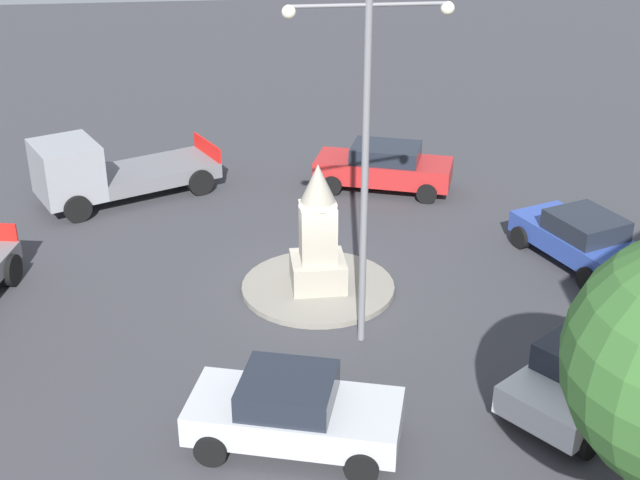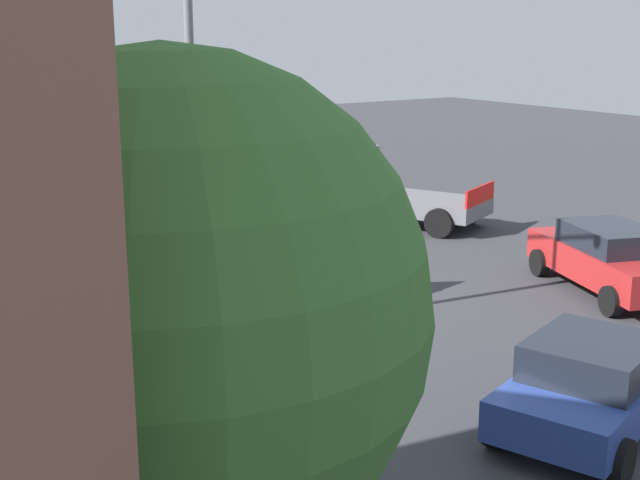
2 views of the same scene
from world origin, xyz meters
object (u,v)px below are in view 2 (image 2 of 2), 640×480
Objects in this scene: monument at (291,235)px; streetlamp at (190,76)px; car_blue_far_side at (593,383)px; truck_grey_approaching at (369,187)px; car_red_parked_right at (608,258)px; truck_orange_passing at (78,195)px; tree_mid_cluster at (171,310)px; car_white_waiting at (121,427)px.

monument is 0.41× the size of streetlamp.
streetlamp is 8.39m from car_blue_far_side.
truck_grey_approaching is (6.78, -8.94, -3.92)m from streetlamp.
streetlamp reaches higher than car_red_parked_right.
streetlamp is at bearing 76.40° from car_red_parked_right.
tree_mid_cluster is at bearing 164.61° from truck_orange_passing.
tree_mid_cluster reaches higher than car_white_waiting.
car_white_waiting is (-4.18, 3.08, -4.17)m from streetlamp.
car_red_parked_right is at bearing -114.10° from monument.
streetlamp is 1.37× the size of truck_orange_passing.
car_blue_far_side is 1.01× the size of car_white_waiting.
car_white_waiting is at bearing 143.59° from streetlamp.
streetlamp is 10.08m from car_red_parked_right.
car_blue_far_side is (-6.53, -3.20, -4.18)m from streetlamp.
streetlamp is 6.66m from car_white_waiting.
streetlamp is 1.38× the size of truck_grey_approaching.
monument is at bearing 133.04° from truck_grey_approaching.
car_blue_far_side is 0.75× the size of tree_mid_cluster.
tree_mid_cluster is at bearing 166.82° from car_white_waiting.
car_white_waiting is at bearing 131.49° from monument.
truck_grey_approaching is (10.95, -12.02, 0.25)m from car_white_waiting.
car_blue_far_side is 16.92m from truck_orange_passing.
monument is at bearing -35.99° from tree_mid_cluster.
truck_orange_passing is at bearing -15.39° from tree_mid_cluster.
tree_mid_cluster reaches higher than car_blue_far_side.
car_blue_far_side is 0.91× the size of car_red_parked_right.
car_blue_far_side is at bearing -174.27° from monument.
car_blue_far_side is 0.72× the size of truck_grey_approaching.
car_white_waiting is at bearing 99.52° from car_red_parked_right.
monument is 0.56× the size of truck_orange_passing.
car_red_parked_right is at bearing -80.48° from car_white_waiting.
streetlamp is at bearing 174.11° from truck_orange_passing.
car_white_waiting is 0.71× the size of truck_orange_passing.
monument is 4.23m from streetlamp.
monument is 8.88m from truck_grey_approaching.
streetlamp is (-0.73, 2.47, 3.35)m from monument.
streetlamp is at bearing 106.49° from monument.
car_white_waiting is at bearing 69.46° from car_blue_far_side.
car_blue_far_side is at bearing -76.92° from tree_mid_cluster.
car_red_parked_right is 14.58m from tree_mid_cluster.
streetlamp is at bearing 26.08° from car_blue_far_side.
car_blue_far_side is at bearing 127.27° from car_red_parked_right.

